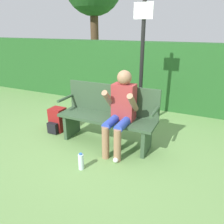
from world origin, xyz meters
The scene contains 8 objects.
ground_plane centered at (0.00, 0.00, 0.00)m, with size 40.00×40.00×0.00m, color #668E4C.
hedge_back centered at (0.00, 2.21, 0.77)m, with size 12.00×0.51×1.55m.
park_bench centered at (0.00, 0.07, 0.49)m, with size 1.63×0.47×0.98m.
person_seated centered at (0.29, -0.07, 0.70)m, with size 0.48×0.63×1.26m.
backpack centered at (-1.06, 0.04, 0.21)m, with size 0.26×0.33×0.45m.
water_bottle centered at (0.01, -0.81, 0.12)m, with size 0.08×0.08×0.25m.
signpost centered at (0.28, 0.88, 1.29)m, with size 0.33×0.09×2.29m.
litter_crumple centered at (0.38, -0.47, 0.04)m, with size 0.08×0.08×0.08m.
Camera 1 is at (1.48, -2.95, 1.85)m, focal length 35.00 mm.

